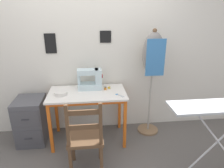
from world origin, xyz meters
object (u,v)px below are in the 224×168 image
thread_spool_mid_table (109,87)px  sewing_machine (91,80)px  wooden_chair (85,138)px  thread_spool_near_machine (105,89)px  dress_form (153,60)px  fabric_bowl (61,93)px  scissors (119,95)px  filing_cabinet (31,120)px

thread_spool_mid_table → sewing_machine: bearing=173.6°
wooden_chair → thread_spool_near_machine: bearing=67.8°
thread_spool_near_machine → dress_form: (0.68, 0.05, 0.38)m
fabric_bowl → scissors: (0.76, -0.09, -0.02)m
scissors → thread_spool_mid_table: bearing=112.7°
thread_spool_near_machine → wooden_chair: size_ratio=0.05×
fabric_bowl → wooden_chair: 0.74m
thread_spool_near_machine → scissors: bearing=-52.1°
thread_spool_near_machine → dress_form: 0.78m
scissors → thread_spool_mid_table: thread_spool_mid_table is taller
thread_spool_near_machine → filing_cabinet: 1.16m
sewing_machine → dress_form: size_ratio=0.22×
thread_spool_near_machine → filing_cabinet: bearing=-179.4°
thread_spool_near_machine → dress_form: size_ratio=0.03×
scissors → dress_form: dress_form is taller
sewing_machine → scissors: size_ratio=2.77×
sewing_machine → thread_spool_near_machine: (0.19, -0.07, -0.12)m
thread_spool_mid_table → filing_cabinet: thread_spool_mid_table is taller
scissors → thread_spool_near_machine: size_ratio=2.94×
fabric_bowl → thread_spool_near_machine: fabric_bowl is taller
thread_spool_mid_table → dress_form: (0.62, 0.00, 0.38)m
sewing_machine → wooden_chair: sewing_machine is taller
sewing_machine → wooden_chair: size_ratio=0.37×
scissors → wooden_chair: wooden_chair is taller
dress_form → wooden_chair: bearing=-142.4°
thread_spool_near_machine → wooden_chair: wooden_chair is taller
sewing_machine → wooden_chair: (-0.09, -0.76, -0.44)m
fabric_bowl → filing_cabinet: 0.65m
fabric_bowl → dress_form: (1.28, 0.16, 0.37)m
fabric_bowl → scissors: bearing=-6.7°
fabric_bowl → thread_spool_mid_table: size_ratio=4.02×
scissors → thread_spool_near_machine: thread_spool_near_machine is taller
thread_spool_mid_table → wooden_chair: 0.87m
sewing_machine → filing_cabinet: sewing_machine is taller
thread_spool_mid_table → fabric_bowl: bearing=-166.4°
sewing_machine → filing_cabinet: size_ratio=0.53×
scissors → fabric_bowl: bearing=173.3°
sewing_machine → wooden_chair: 0.89m
fabric_bowl → wooden_chair: (0.32, -0.58, -0.33)m
thread_spool_near_machine → sewing_machine: bearing=159.9°
sewing_machine → dress_form: (0.87, -0.03, 0.26)m
thread_spool_mid_table → scissors: bearing=-67.3°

